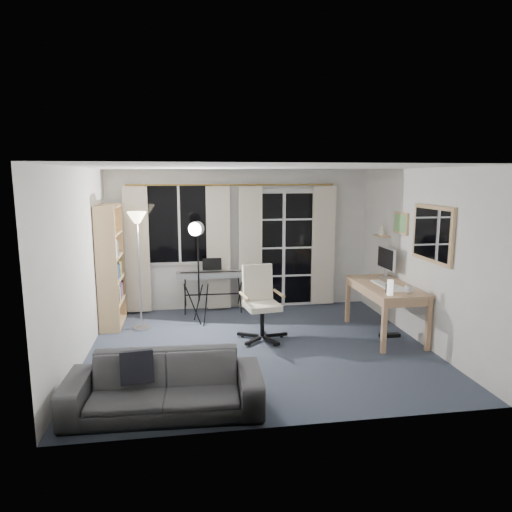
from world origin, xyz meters
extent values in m
cube|color=#333B4B|center=(0.00, 0.00, -0.01)|extent=(4.50, 4.00, 0.02)
cube|color=white|center=(-1.05, 1.98, 1.50)|extent=(1.20, 0.06, 1.40)
cube|color=black|center=(-1.05, 1.95, 1.50)|extent=(1.10, 0.02, 1.30)
cube|color=white|center=(-1.05, 1.94, 1.50)|extent=(0.04, 0.03, 1.30)
cube|color=white|center=(0.75, 1.98, 1.02)|extent=(1.32, 0.06, 2.11)
cube|color=black|center=(0.45, 1.95, 1.02)|extent=(0.55, 0.02, 1.95)
cube|color=black|center=(1.05, 1.95, 1.02)|extent=(0.55, 0.02, 1.95)
cube|color=white|center=(0.75, 1.94, 1.02)|extent=(0.05, 0.04, 2.05)
cube|color=white|center=(0.75, 1.94, 0.55)|extent=(1.15, 0.03, 0.03)
cube|color=white|center=(0.75, 1.94, 1.05)|extent=(1.15, 0.03, 0.03)
cube|color=white|center=(0.75, 1.94, 1.55)|extent=(1.15, 0.03, 0.03)
cylinder|color=gold|center=(-0.15, 1.90, 2.15)|extent=(3.50, 0.03, 0.03)
cube|color=beige|center=(-1.75, 1.88, 1.08)|extent=(0.40, 0.07, 2.10)
cube|color=beige|center=(-0.40, 1.88, 1.08)|extent=(0.40, 0.07, 2.10)
cube|color=beige|center=(0.15, 1.88, 1.08)|extent=(0.40, 0.07, 2.10)
cube|color=beige|center=(1.45, 1.88, 1.08)|extent=(0.40, 0.07, 2.10)
cube|color=tan|center=(-2.09, 0.89, 0.93)|extent=(0.30, 0.03, 1.87)
cube|color=tan|center=(-2.09, 1.73, 0.93)|extent=(0.30, 0.03, 1.87)
cube|color=tan|center=(-2.23, 1.31, 0.93)|extent=(0.03, 0.84, 1.87)
cube|color=tan|center=(-2.09, 1.31, 0.03)|extent=(0.30, 0.84, 0.02)
cube|color=tan|center=(-2.09, 1.31, 0.37)|extent=(0.30, 0.84, 0.02)
cube|color=tan|center=(-2.09, 1.31, 0.73)|extent=(0.30, 0.84, 0.02)
cube|color=tan|center=(-2.09, 1.31, 1.08)|extent=(0.30, 0.84, 0.02)
cube|color=tan|center=(-2.09, 1.31, 1.44)|extent=(0.30, 0.84, 0.02)
cube|color=tan|center=(-2.09, 1.31, 1.84)|extent=(0.30, 0.84, 0.02)
cube|color=silver|center=(-2.07, 0.96, 0.51)|extent=(0.21, 0.06, 0.24)
cube|color=#A19143|center=(-2.07, 1.05, 0.48)|extent=(0.21, 0.04, 0.19)
cube|color=#383838|center=(-2.07, 1.13, 0.49)|extent=(0.21, 0.04, 0.22)
cube|color=#A19143|center=(-2.07, 1.20, 0.52)|extent=(0.21, 0.04, 0.28)
cube|color=silver|center=(-2.07, 1.27, 0.49)|extent=(0.21, 0.05, 0.22)
cube|color=#982B51|center=(-2.07, 1.36, 0.50)|extent=(0.21, 0.04, 0.22)
cube|color=#396BAD|center=(-2.07, 1.43, 0.50)|extent=(0.21, 0.05, 0.23)
cube|color=#A19143|center=(-2.07, 1.51, 0.49)|extent=(0.21, 0.03, 0.21)
cube|color=#982B51|center=(-2.07, 1.58, 0.50)|extent=(0.21, 0.05, 0.22)
cube|color=#383838|center=(-2.07, 1.67, 0.51)|extent=(0.21, 0.03, 0.25)
cube|color=#396BAD|center=(-2.07, 0.96, 0.87)|extent=(0.21, 0.03, 0.26)
cube|color=#383838|center=(-2.07, 1.03, 0.87)|extent=(0.21, 0.06, 0.25)
cube|color=#383838|center=(-2.07, 1.12, 0.85)|extent=(0.21, 0.04, 0.22)
cube|color=#396BAD|center=(-2.07, 1.19, 0.84)|extent=(0.21, 0.03, 0.20)
cube|color=#396BAD|center=(-2.07, 1.26, 0.85)|extent=(0.21, 0.04, 0.22)
cube|color=#383838|center=(-2.07, 1.33, 0.87)|extent=(0.21, 0.03, 0.26)
cube|color=#383838|center=(-2.07, 1.40, 0.84)|extent=(0.21, 0.04, 0.20)
cube|color=#D5CD4F|center=(-2.07, 1.48, 0.85)|extent=(0.21, 0.04, 0.22)
cube|color=#A19143|center=(-2.07, 1.55, 0.85)|extent=(0.21, 0.03, 0.23)
cube|color=#383838|center=(-2.07, 1.62, 0.85)|extent=(0.21, 0.03, 0.22)
cube|color=#982B51|center=(-2.07, 0.96, 1.23)|extent=(0.21, 0.04, 0.26)
cube|color=#383838|center=(-2.07, 1.03, 1.20)|extent=(0.21, 0.03, 0.20)
cube|color=silver|center=(-2.07, 1.10, 1.23)|extent=(0.21, 0.03, 0.28)
cube|color=silver|center=(-2.07, 1.16, 1.22)|extent=(0.21, 0.03, 0.26)
cube|color=#A19143|center=(-2.07, 1.23, 1.20)|extent=(0.21, 0.03, 0.21)
cube|color=#396BAD|center=(-2.07, 1.30, 1.20)|extent=(0.21, 0.04, 0.21)
cylinder|color=#B2B2B7|center=(-1.64, 1.04, 0.01)|extent=(0.35, 0.35, 0.03)
cylinder|color=#B2B2B7|center=(-1.64, 1.04, 0.85)|extent=(0.04, 0.04, 1.65)
cone|color=#FFE5B2|center=(-1.64, 1.04, 1.70)|extent=(0.37, 0.37, 0.17)
cylinder|color=black|center=(-0.98, 1.71, 0.32)|extent=(0.04, 0.58, 0.52)
cylinder|color=black|center=(-0.98, 1.71, 0.32)|extent=(0.04, 0.58, 0.52)
cylinder|color=black|center=(-0.06, 1.69, 0.32)|extent=(0.04, 0.58, 0.52)
cylinder|color=black|center=(-0.06, 1.69, 0.32)|extent=(0.04, 0.58, 0.52)
cylinder|color=black|center=(-0.52, 1.70, 0.32)|extent=(0.92, 0.04, 0.02)
cube|color=silver|center=(-0.52, 1.70, 0.67)|extent=(1.20, 0.33, 0.08)
cube|color=white|center=(-0.52, 1.63, 0.70)|extent=(1.11, 0.16, 0.01)
cube|color=black|center=(-0.52, 1.66, 0.71)|extent=(1.07, 0.10, 0.01)
cube|color=black|center=(-0.52, 1.79, 0.83)|extent=(0.32, 0.07, 0.20)
cylinder|color=black|center=(-0.66, 1.10, 0.30)|extent=(0.12, 0.24, 0.66)
cylinder|color=black|center=(-0.78, 1.25, 0.30)|extent=(0.17, 0.21, 0.66)
cylinder|color=black|center=(-0.85, 1.08, 0.30)|extent=(0.26, 0.06, 0.66)
cylinder|color=black|center=(-0.76, 1.15, 0.94)|extent=(0.04, 0.04, 1.14)
cylinder|color=silver|center=(-0.78, 1.10, 1.51)|extent=(0.25, 0.19, 0.22)
cylinder|color=white|center=(-0.81, 1.04, 1.51)|extent=(0.18, 0.09, 0.19)
cube|color=black|center=(0.31, 0.33, 0.04)|extent=(0.32, 0.10, 0.04)
cylinder|color=black|center=(0.39, 0.34, 0.02)|extent=(0.06, 0.06, 0.05)
cube|color=black|center=(0.13, 0.51, 0.04)|extent=(0.10, 0.32, 0.04)
cylinder|color=black|center=(0.14, 0.58, 0.02)|extent=(0.06, 0.06, 0.05)
cube|color=black|center=(-0.10, 0.39, 0.04)|extent=(0.30, 0.19, 0.04)
cylinder|color=black|center=(-0.17, 0.43, 0.02)|extent=(0.06, 0.06, 0.05)
cube|color=black|center=(-0.06, 0.14, 0.04)|extent=(0.26, 0.26, 0.04)
cylinder|color=black|center=(-0.12, 0.08, 0.02)|extent=(0.06, 0.06, 0.05)
cube|color=black|center=(0.19, 0.10, 0.04)|extent=(0.19, 0.30, 0.04)
cylinder|color=black|center=(0.23, 0.03, 0.02)|extent=(0.06, 0.06, 0.05)
cylinder|color=black|center=(0.09, 0.29, 0.28)|extent=(0.07, 0.07, 0.39)
cube|color=#F0E6CA|center=(0.09, 0.29, 0.49)|extent=(0.52, 0.52, 0.08)
cube|color=#F0E6CA|center=(0.06, 0.51, 0.79)|extent=(0.45, 0.19, 0.52)
cube|color=black|center=(0.05, 0.55, 0.81)|extent=(0.42, 0.16, 0.48)
cylinder|color=tan|center=(-0.16, 0.27, 0.65)|extent=(0.10, 0.40, 0.04)
cylinder|color=tan|center=(0.34, 0.35, 0.65)|extent=(0.10, 0.40, 0.04)
cube|color=#A67B55|center=(1.88, 0.21, 0.73)|extent=(0.71, 1.41, 0.04)
cube|color=#A67B55|center=(1.88, 0.21, 0.66)|extent=(0.67, 1.37, 0.10)
cube|color=#A67B55|center=(1.57, -0.45, 0.36)|extent=(0.06, 0.06, 0.71)
cube|color=#A67B55|center=(2.20, -0.45, 0.36)|extent=(0.06, 0.06, 0.71)
cube|color=#A67B55|center=(1.56, 0.87, 0.36)|extent=(0.06, 0.06, 0.71)
cube|color=#A67B55|center=(2.19, 0.88, 0.36)|extent=(0.06, 0.06, 0.71)
cube|color=silver|center=(2.08, 0.66, 0.76)|extent=(0.18, 0.12, 0.02)
cube|color=silver|center=(2.08, 0.66, 0.89)|extent=(0.04, 0.03, 0.22)
cube|color=silver|center=(2.08, 0.66, 1.06)|extent=(0.04, 0.54, 0.34)
cube|color=black|center=(2.06, 0.66, 1.06)|extent=(0.01, 0.50, 0.30)
cube|color=white|center=(1.83, 0.26, 0.76)|extent=(0.14, 0.42, 0.02)
cube|color=white|center=(1.78, -0.04, 0.76)|extent=(0.06, 0.10, 0.02)
cube|color=white|center=(1.93, 0.06, 0.76)|extent=(0.26, 0.33, 0.01)
cube|color=white|center=(1.90, -0.14, 0.76)|extent=(0.22, 0.17, 0.00)
cube|color=black|center=(1.70, -0.24, 0.81)|extent=(0.05, 0.04, 0.12)
cylinder|color=white|center=(1.68, -0.34, 0.85)|extent=(0.08, 0.08, 0.20)
cube|color=black|center=(1.93, 0.11, 0.03)|extent=(0.30, 0.08, 0.05)
imported|color=silver|center=(1.98, -0.29, 0.82)|extent=(0.12, 0.10, 0.12)
cube|color=tan|center=(2.23, -0.35, 1.55)|extent=(0.04, 0.94, 0.74)
cube|color=white|center=(2.21, -0.35, 1.55)|extent=(0.01, 0.84, 0.64)
cube|color=tan|center=(2.23, 0.55, 1.60)|extent=(0.03, 0.42, 0.32)
cube|color=#55AB8B|center=(2.21, 0.55, 1.60)|extent=(0.00, 0.36, 0.26)
cube|color=tan|center=(2.16, 1.05, 1.35)|extent=(0.16, 0.30, 0.02)
cone|color=#F0E6CA|center=(2.16, 1.05, 1.44)|extent=(0.12, 0.12, 0.15)
imported|color=#323235|center=(-1.18, -1.55, 0.37)|extent=(1.92, 0.64, 0.74)
cube|color=black|center=(-1.45, -1.45, 0.44)|extent=(0.34, 0.21, 0.33)
camera|label=1|loc=(-0.94, -5.80, 2.28)|focal=32.00mm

